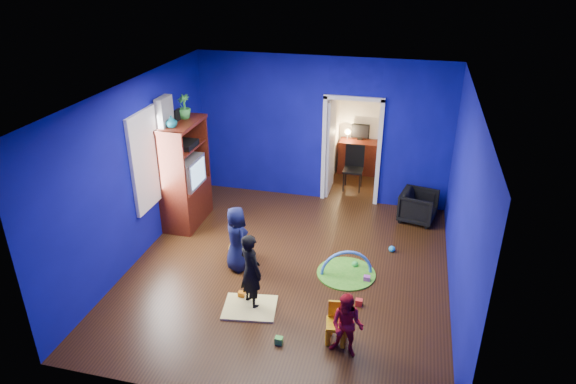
% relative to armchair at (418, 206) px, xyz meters
% --- Properties ---
extents(floor, '(5.00, 5.50, 0.01)m').
position_rel_armchair_xyz_m(floor, '(-1.98, -2.20, -0.30)').
color(floor, black).
rests_on(floor, ground).
extents(ceiling, '(5.00, 5.50, 0.01)m').
position_rel_armchair_xyz_m(ceiling, '(-1.98, -2.20, 2.60)').
color(ceiling, white).
rests_on(ceiling, wall_back).
extents(wall_back, '(5.00, 0.02, 2.90)m').
position_rel_armchair_xyz_m(wall_back, '(-1.98, 0.55, 1.15)').
color(wall_back, '#090B70').
rests_on(wall_back, floor).
extents(wall_front, '(5.00, 0.02, 2.90)m').
position_rel_armchair_xyz_m(wall_front, '(-1.98, -4.95, 1.15)').
color(wall_front, '#090B70').
rests_on(wall_front, floor).
extents(wall_left, '(0.02, 5.50, 2.90)m').
position_rel_armchair_xyz_m(wall_left, '(-4.48, -2.20, 1.15)').
color(wall_left, '#090B70').
rests_on(wall_left, floor).
extents(wall_right, '(0.02, 5.50, 2.90)m').
position_rel_armchair_xyz_m(wall_right, '(0.52, -2.20, 1.15)').
color(wall_right, '#090B70').
rests_on(wall_right, floor).
extents(alcove, '(1.00, 1.75, 2.50)m').
position_rel_armchair_xyz_m(alcove, '(-1.38, 1.42, 0.95)').
color(alcove, silver).
rests_on(alcove, floor).
extents(armchair, '(0.77, 0.76, 0.59)m').
position_rel_armchair_xyz_m(armchair, '(0.00, 0.00, 0.00)').
color(armchair, black).
rests_on(armchair, floor).
extents(child_black, '(0.50, 0.48, 1.16)m').
position_rel_armchair_xyz_m(child_black, '(-2.28, -3.18, 0.28)').
color(child_black, black).
rests_on(child_black, floor).
extents(child_navy, '(0.62, 0.62, 1.09)m').
position_rel_armchair_xyz_m(child_navy, '(-2.78, -2.33, 0.25)').
color(child_navy, '#0F123A').
rests_on(child_navy, floor).
extents(toddler_red, '(0.49, 0.41, 0.89)m').
position_rel_armchair_xyz_m(toddler_red, '(-0.82, -3.84, 0.15)').
color(toddler_red, red).
rests_on(toddler_red, floor).
extents(vase, '(0.23, 0.23, 0.20)m').
position_rel_armchair_xyz_m(vase, '(-4.20, -1.37, 1.77)').
color(vase, '#0B555E').
rests_on(vase, tv_armoire).
extents(potted_plant, '(0.30, 0.30, 0.43)m').
position_rel_armchair_xyz_m(potted_plant, '(-4.20, -0.85, 1.88)').
color(potted_plant, '#2F8335').
rests_on(potted_plant, tv_armoire).
extents(tv_armoire, '(0.58, 1.14, 1.96)m').
position_rel_armchair_xyz_m(tv_armoire, '(-4.20, -1.07, 0.68)').
color(tv_armoire, '#380D09').
rests_on(tv_armoire, floor).
extents(crt_tv, '(0.46, 0.70, 0.54)m').
position_rel_armchair_xyz_m(crt_tv, '(-4.16, -1.07, 0.72)').
color(crt_tv, silver).
rests_on(crt_tv, tv_armoire).
extents(yellow_blanket, '(0.83, 0.71, 0.03)m').
position_rel_armchair_xyz_m(yellow_blanket, '(-2.28, -3.28, -0.28)').
color(yellow_blanket, '#F2E07A').
rests_on(yellow_blanket, floor).
extents(hopper_ball, '(0.37, 0.37, 0.37)m').
position_rel_armchair_xyz_m(hopper_ball, '(-2.83, -2.08, -0.11)').
color(hopper_ball, yellow).
rests_on(hopper_ball, floor).
extents(kid_chair, '(0.32, 0.32, 0.50)m').
position_rel_armchair_xyz_m(kid_chair, '(-0.97, -3.64, -0.05)').
color(kid_chair, yellow).
rests_on(kid_chair, floor).
extents(play_mat, '(0.93, 0.93, 0.02)m').
position_rel_armchair_xyz_m(play_mat, '(-1.06, -2.09, -0.28)').
color(play_mat, '#449321').
rests_on(play_mat, floor).
extents(toy_arch, '(0.81, 0.30, 0.83)m').
position_rel_armchair_xyz_m(toy_arch, '(-1.06, -2.09, -0.28)').
color(toy_arch, '#3F8CD8').
rests_on(toy_arch, floor).
extents(window_left, '(0.03, 0.95, 1.55)m').
position_rel_armchair_xyz_m(window_left, '(-4.46, -1.85, 1.25)').
color(window_left, white).
rests_on(window_left, wall_left).
extents(curtain, '(0.14, 0.42, 2.40)m').
position_rel_armchair_xyz_m(curtain, '(-4.35, -1.30, 0.95)').
color(curtain, slate).
rests_on(curtain, floor).
extents(doorway, '(1.16, 0.10, 2.10)m').
position_rel_armchair_xyz_m(doorway, '(-1.38, 0.55, 0.75)').
color(doorway, white).
rests_on(doorway, floor).
extents(study_desk, '(0.88, 0.44, 0.75)m').
position_rel_armchair_xyz_m(study_desk, '(-1.38, 2.06, 0.08)').
color(study_desk, '#3D140A').
rests_on(study_desk, floor).
extents(desk_monitor, '(0.40, 0.05, 0.32)m').
position_rel_armchair_xyz_m(desk_monitor, '(-1.38, 2.18, 0.65)').
color(desk_monitor, black).
rests_on(desk_monitor, study_desk).
extents(desk_lamp, '(0.14, 0.14, 0.14)m').
position_rel_armchair_xyz_m(desk_lamp, '(-1.66, 2.12, 0.63)').
color(desk_lamp, '#FFD88C').
rests_on(desk_lamp, study_desk).
extents(folding_chair, '(0.40, 0.40, 0.92)m').
position_rel_armchair_xyz_m(folding_chair, '(-1.38, 1.10, 0.16)').
color(folding_chair, black).
rests_on(folding_chair, floor).
extents(book_shelf, '(0.88, 0.24, 0.04)m').
position_rel_armchair_xyz_m(book_shelf, '(-1.38, 2.17, 1.72)').
color(book_shelf, white).
rests_on(book_shelf, study_desk).
extents(toy_0, '(0.10, 0.08, 0.10)m').
position_rel_armchair_xyz_m(toy_0, '(-0.77, -2.83, -0.25)').
color(toy_0, red).
rests_on(toy_0, floor).
extents(toy_1, '(0.11, 0.11, 0.11)m').
position_rel_armchair_xyz_m(toy_1, '(-0.39, -1.24, -0.24)').
color(toy_1, '#2496CD').
rests_on(toy_1, floor).
extents(toy_2, '(0.10, 0.08, 0.10)m').
position_rel_armchair_xyz_m(toy_2, '(-2.47, -3.07, -0.25)').
color(toy_2, orange).
rests_on(toy_2, floor).
extents(toy_3, '(0.11, 0.11, 0.11)m').
position_rel_armchair_xyz_m(toy_3, '(-0.95, -1.85, -0.24)').
color(toy_3, green).
rests_on(toy_3, floor).
extents(toy_4, '(0.10, 0.08, 0.10)m').
position_rel_armchair_xyz_m(toy_4, '(-0.72, -2.21, -0.25)').
color(toy_4, '#C84BC5').
rests_on(toy_4, floor).
extents(toy_5, '(0.10, 0.08, 0.10)m').
position_rel_armchair_xyz_m(toy_5, '(-1.69, -3.88, -0.25)').
color(toy_5, green).
rests_on(toy_5, floor).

